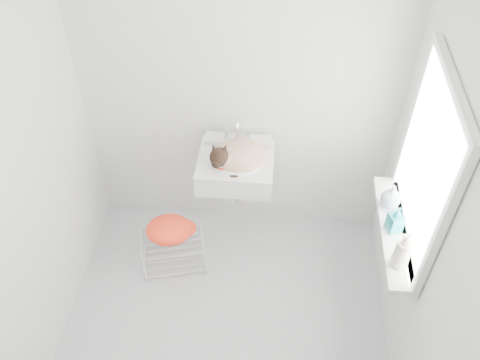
# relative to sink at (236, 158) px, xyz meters

# --- Properties ---
(floor) EXTENTS (2.20, 2.00, 0.02)m
(floor) POSITION_rel_sink_xyz_m (-0.00, -0.74, -0.85)
(floor) COLOR #B1B4B8
(floor) RESTS_ON ground
(back_wall) EXTENTS (2.20, 0.02, 2.50)m
(back_wall) POSITION_rel_sink_xyz_m (-0.00, 0.26, 0.40)
(back_wall) COLOR silver
(back_wall) RESTS_ON ground
(right_wall) EXTENTS (0.02, 2.00, 2.50)m
(right_wall) POSITION_rel_sink_xyz_m (1.10, -0.74, 0.40)
(right_wall) COLOR silver
(right_wall) RESTS_ON ground
(left_wall) EXTENTS (0.02, 2.00, 2.50)m
(left_wall) POSITION_rel_sink_xyz_m (-1.10, -0.74, 0.40)
(left_wall) COLOR silver
(left_wall) RESTS_ON ground
(window_glass) EXTENTS (0.01, 0.80, 1.00)m
(window_glass) POSITION_rel_sink_xyz_m (1.08, -0.54, 0.50)
(window_glass) COLOR white
(window_glass) RESTS_ON right_wall
(window_frame) EXTENTS (0.04, 0.90, 1.10)m
(window_frame) POSITION_rel_sink_xyz_m (1.07, -0.54, 0.50)
(window_frame) COLOR white
(window_frame) RESTS_ON right_wall
(windowsill) EXTENTS (0.16, 0.88, 0.04)m
(windowsill) POSITION_rel_sink_xyz_m (1.01, -0.54, -0.02)
(windowsill) COLOR white
(windowsill) RESTS_ON right_wall
(sink) EXTENTS (0.52, 0.45, 0.21)m
(sink) POSITION_rel_sink_xyz_m (0.00, 0.00, 0.00)
(sink) COLOR white
(sink) RESTS_ON back_wall
(faucet) EXTENTS (0.19, 0.13, 0.19)m
(faucet) POSITION_rel_sink_xyz_m (-0.00, 0.18, 0.14)
(faucet) COLOR silver
(faucet) RESTS_ON sink
(cat) EXTENTS (0.44, 0.38, 0.25)m
(cat) POSITION_rel_sink_xyz_m (0.01, -0.02, 0.04)
(cat) COLOR #CBB193
(cat) RESTS_ON sink
(wire_rack) EXTENTS (0.51, 0.41, 0.27)m
(wire_rack) POSITION_rel_sink_xyz_m (-0.45, -0.27, -0.70)
(wire_rack) COLOR silver
(wire_rack) RESTS_ON floor
(towel) EXTENTS (0.36, 0.27, 0.14)m
(towel) POSITION_rel_sink_xyz_m (-0.47, -0.25, -0.55)
(towel) COLOR #FF4500
(towel) RESTS_ON wire_rack
(bottle_a) EXTENTS (0.09, 0.09, 0.22)m
(bottle_a) POSITION_rel_sink_xyz_m (1.00, -0.80, 0.00)
(bottle_a) COLOR #EAE6C8
(bottle_a) RESTS_ON windowsill
(bottle_b) EXTENTS (0.11, 0.11, 0.18)m
(bottle_b) POSITION_rel_sink_xyz_m (1.00, -0.54, 0.00)
(bottle_b) COLOR #147E80
(bottle_b) RESTS_ON windowsill
(bottle_c) EXTENTS (0.16, 0.16, 0.16)m
(bottle_c) POSITION_rel_sink_xyz_m (1.00, -0.34, 0.00)
(bottle_c) COLOR #ADBDD0
(bottle_c) RESTS_ON windowsill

